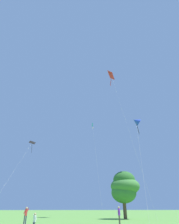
# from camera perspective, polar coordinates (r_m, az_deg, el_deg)

# --- Properties ---
(kite_teal_box) EXTENTS (1.27, 5.84, 21.98)m
(kite_teal_box) POSITION_cam_1_polar(r_m,az_deg,el_deg) (49.56, 0.97, -4.57)
(kite_teal_box) COLOR teal
(kite_teal_box) RESTS_ON ground_plane
(kite_black_large) EXTENTS (4.25, 9.88, 15.12)m
(kite_black_large) POSITION_cam_1_polar(r_m,az_deg,el_deg) (43.34, -17.72, -9.94)
(kite_black_large) COLOR black
(kite_black_large) RESTS_ON ground_plane
(kite_red_high) EXTENTS (4.28, 7.83, 30.59)m
(kite_red_high) POSITION_cam_1_polar(r_m,az_deg,el_deg) (44.42, 6.85, 10.20)
(kite_red_high) COLOR red
(kite_red_high) RESTS_ON ground_plane
(kite_blue_delta) EXTENTS (4.05, 8.23, 16.16)m
(kite_blue_delta) POSITION_cam_1_polar(r_m,az_deg,el_deg) (34.20, 14.23, -2.80)
(kite_blue_delta) COLOR blue
(kite_blue_delta) RESTS_ON ground_plane
(person_foreground_watcher) EXTENTS (0.47, 0.30, 1.54)m
(person_foreground_watcher) POSITION_cam_1_polar(r_m,az_deg,el_deg) (21.94, -19.08, -27.62)
(person_foreground_watcher) COLOR #2D3351
(person_foreground_watcher) RESTS_ON ground_plane
(person_child_small) EXTENTS (0.32, 0.27, 1.13)m
(person_child_small) POSITION_cam_1_polar(r_m,az_deg,el_deg) (15.50, -16.66, -29.39)
(person_child_small) COLOR #2D3351
(person_child_small) RESTS_ON ground_plane
(person_with_spool) EXTENTS (0.22, 0.52, 1.60)m
(person_with_spool) POSITION_cam_1_polar(r_m,az_deg,el_deg) (21.38, 9.14, -28.56)
(person_with_spool) COLOR #665B4C
(person_with_spool) RESTS_ON ground_plane
(tree_right_cluster) EXTENTS (4.53, 4.53, 6.80)m
(tree_right_cluster) POSITION_cam_1_polar(r_m,az_deg,el_deg) (31.93, 10.73, -21.83)
(tree_right_cluster) COLOR brown
(tree_right_cluster) RESTS_ON ground_plane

